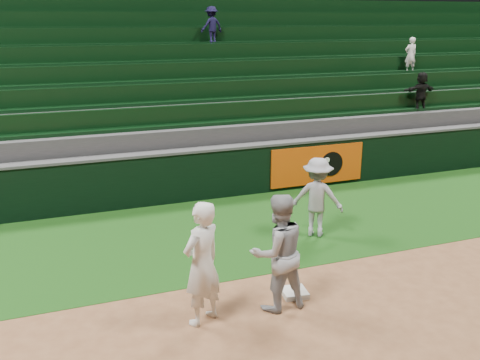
{
  "coord_description": "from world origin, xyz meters",
  "views": [
    {
      "loc": [
        -3.5,
        -6.72,
        4.22
      ],
      "look_at": [
        -0.14,
        2.3,
        1.3
      ],
      "focal_mm": 40.0,
      "sensor_mm": 36.0,
      "label": 1
    }
  ],
  "objects_px": {
    "first_base": "(294,293)",
    "baserunner": "(278,252)",
    "base_coach": "(317,197)",
    "first_baseman": "(202,264)"
  },
  "relations": [
    {
      "from": "first_base",
      "to": "baserunner",
      "type": "xyz_separation_m",
      "value": [
        -0.41,
        -0.23,
        0.86
      ]
    },
    {
      "from": "base_coach",
      "to": "baserunner",
      "type": "bearing_deg",
      "value": 84.34
    },
    {
      "from": "baserunner",
      "to": "base_coach",
      "type": "relative_size",
      "value": 1.13
    },
    {
      "from": "first_base",
      "to": "base_coach",
      "type": "height_order",
      "value": "base_coach"
    },
    {
      "from": "baserunner",
      "to": "base_coach",
      "type": "height_order",
      "value": "baserunner"
    },
    {
      "from": "first_baseman",
      "to": "baserunner",
      "type": "distance_m",
      "value": 1.17
    },
    {
      "from": "first_baseman",
      "to": "base_coach",
      "type": "xyz_separation_m",
      "value": [
        3.06,
        2.29,
        -0.11
      ]
    },
    {
      "from": "first_base",
      "to": "first_baseman",
      "type": "distance_m",
      "value": 1.82
    },
    {
      "from": "first_base",
      "to": "base_coach",
      "type": "distance_m",
      "value": 2.65
    },
    {
      "from": "first_base",
      "to": "baserunner",
      "type": "bearing_deg",
      "value": -150.47
    }
  ]
}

